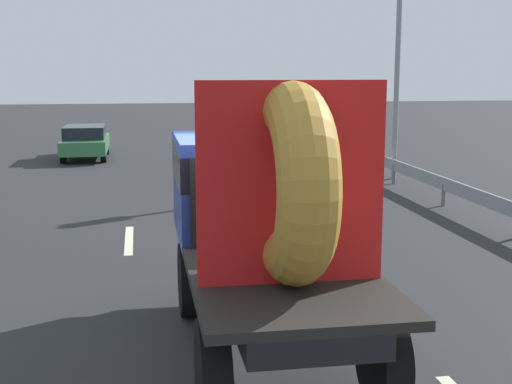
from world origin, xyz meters
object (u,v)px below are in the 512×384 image
distant_sedan (85,141)px  flatbed_truck (263,207)px  traffic_light (399,37)px  oncoming_car (290,125)px

distant_sedan → flatbed_truck: bearing=-79.3°
distant_sedan → traffic_light: (9.68, -6.53, 3.61)m
distant_sedan → oncoming_car: (8.97, 5.15, 0.05)m
traffic_light → oncoming_car: 12.23m
flatbed_truck → oncoming_car: bearing=76.8°
distant_sedan → oncoming_car: 10.34m
flatbed_truck → traffic_light: (6.21, 11.85, 2.61)m
distant_sedan → traffic_light: 12.22m
flatbed_truck → oncoming_car: flatbed_truck is taller
traffic_light → oncoming_car: traffic_light is taller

